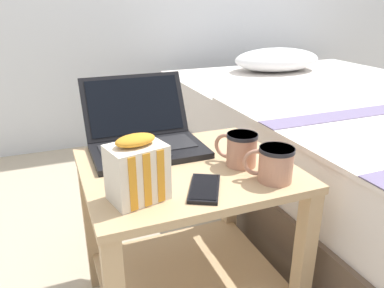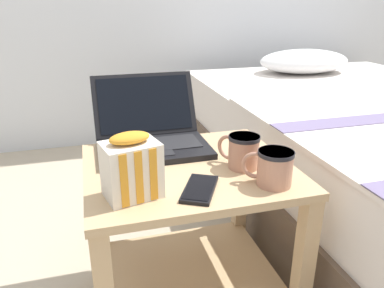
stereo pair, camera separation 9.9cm
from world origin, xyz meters
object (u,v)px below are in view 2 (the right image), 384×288
cell_phone (200,189)px  mug_front_right (274,166)px  mug_front_left (243,150)px  snack_bag (131,168)px  laptop (151,134)px

cell_phone → mug_front_right: bearing=-5.4°
mug_front_left → cell_phone: 0.19m
mug_front_left → snack_bag: bearing=-165.5°
laptop → cell_phone: bearing=-79.0°
cell_phone → laptop: bearing=101.0°
mug_front_left → snack_bag: snack_bag is taller
mug_front_left → cell_phone: bearing=-146.7°
mug_front_left → mug_front_right: (0.03, -0.12, -0.00)m
laptop → mug_front_right: bearing=-53.8°
mug_front_left → mug_front_right: 0.12m
laptop → mug_front_left: (0.22, -0.22, 0.01)m
snack_bag → mug_front_right: bearing=-6.2°
mug_front_left → snack_bag: (-0.31, -0.08, 0.02)m
mug_front_right → cell_phone: (-0.19, 0.02, -0.05)m
laptop → mug_front_left: bearing=-45.9°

